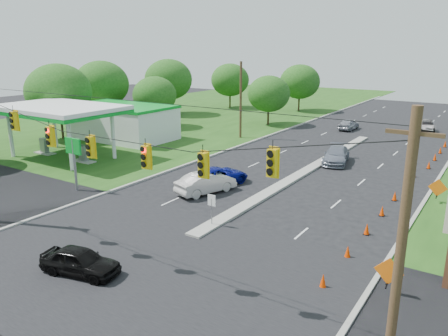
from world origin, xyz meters
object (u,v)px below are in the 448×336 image
Objects in this scene: black_sedan at (80,261)px; blue_pickup at (218,176)px; white_sedan at (206,183)px; gas_station at (113,119)px.

black_sedan is 15.70m from blue_pickup.
blue_pickup is (-2.48, 15.50, 0.03)m from black_sedan.
gas_station is at bearing -7.24° from white_sedan.
blue_pickup is (19.19, -6.95, -1.87)m from gas_station.
gas_station is 3.88× the size of blue_pickup.
white_sedan is 0.94× the size of blue_pickup.
black_sedan is (21.67, -22.45, -1.90)m from gas_station.
gas_station is 20.50m from blue_pickup.
gas_station is 4.97× the size of black_sedan.
blue_pickup is at bearing -61.27° from white_sedan.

